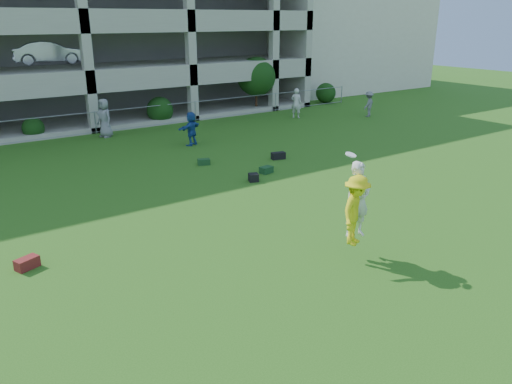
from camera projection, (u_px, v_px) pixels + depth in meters
ground at (352, 275)px, 11.98m from camera, size 100.00×100.00×0.00m
stucco_building at (314, 28)px, 44.43m from camera, size 16.00×14.00×10.00m
bystander_c at (105, 118)px, 25.60m from camera, size 0.89×1.11×1.97m
bystander_d at (191, 129)px, 23.99m from camera, size 1.56×1.08×1.62m
bystander_e at (296, 103)px, 30.62m from camera, size 0.74×0.79×1.81m
bystander_f at (369, 104)px, 31.05m from camera, size 1.15×0.89×1.56m
bag_red_a at (27, 263)px, 12.25m from camera, size 0.62×0.49×0.28m
bag_green_c at (266, 170)px, 19.83m from camera, size 0.55×0.43×0.26m
crate_d at (253, 177)px, 18.82m from camera, size 0.45×0.45×0.30m
bag_black_e at (278, 156)px, 21.80m from camera, size 0.65×0.43×0.30m
bag_green_g at (204, 162)px, 20.96m from camera, size 0.57×0.45×0.25m
frisbee_contest at (357, 207)px, 12.37m from camera, size 1.33×1.07×2.33m
parking_garage at (42, 15)px, 31.45m from camera, size 30.00×14.00×12.00m
fence at (95, 122)px, 26.50m from camera, size 36.06×0.06×1.20m
shrub_row at (168, 96)px, 29.22m from camera, size 34.38×2.52×3.50m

